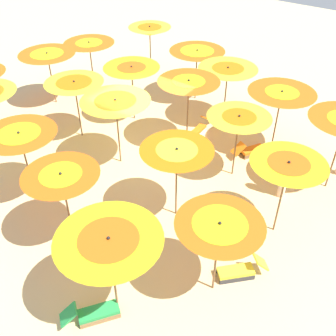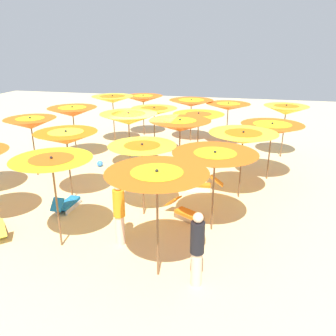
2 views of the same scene
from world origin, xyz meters
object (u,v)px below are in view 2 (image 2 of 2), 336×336
(beach_umbrella_9, at_px, (228,107))
(beach_umbrella_14, at_px, (191,103))
(beach_umbrella_11, at_px, (66,138))
(beachgoer_0, at_px, (197,248))
(beach_umbrella_1, at_px, (215,160))
(beach_umbrella_7, at_px, (180,126))
(beach_umbrella_12, at_px, (129,119))
(lounger_0, at_px, (67,204))
(beachgoer_1, at_px, (119,212))
(beach_ball, at_px, (100,164))
(beach_umbrella_0, at_px, (157,181))
(beach_umbrella_2, at_px, (243,138))
(beach_umbrella_3, at_px, (272,129))
(beach_umbrella_6, at_px, (142,151))
(beach_umbrella_17, at_px, (73,112))
(beach_umbrella_18, at_px, (113,99))
(beach_umbrella_16, at_px, (31,123))
(beach_umbrella_4, at_px, (286,110))
(beach_umbrella_19, at_px, (143,99))
(beach_umbrella_8, at_px, (198,118))
(beach_umbrella_13, at_px, (154,112))
(lounger_4, at_px, (201,185))
(beach_umbrella_5, at_px, (52,165))

(beach_umbrella_9, bearing_deg, beach_umbrella_14, -12.91)
(beach_umbrella_11, relative_size, beachgoer_0, 1.37)
(beach_umbrella_1, xyz_separation_m, beach_umbrella_7, (1.48, -2.71, 0.23))
(beach_umbrella_12, distance_m, lounger_0, 4.33)
(beachgoer_1, xyz_separation_m, beach_ball, (2.99, -5.45, -0.80))
(beach_umbrella_11, bearing_deg, beachgoer_0, 144.60)
(beach_umbrella_14, distance_m, beachgoer_0, 11.72)
(beach_umbrella_9, height_order, lounger_0, beach_umbrella_9)
(beach_umbrella_0, bearing_deg, beach_umbrella_2, -108.97)
(beach_umbrella_14, height_order, beachgoer_0, beach_umbrella_14)
(beach_umbrella_3, xyz_separation_m, beach_umbrella_11, (6.43, 3.41, 0.17))
(beach_umbrella_2, height_order, beach_umbrella_6, beach_umbrella_2)
(beach_umbrella_6, height_order, beach_umbrella_11, beach_umbrella_11)
(beach_umbrella_17, bearing_deg, lounger_0, 113.96)
(beach_umbrella_9, distance_m, beach_umbrella_12, 5.84)
(beach_umbrella_18, xyz_separation_m, beachgoer_1, (-3.69, 8.95, -1.36))
(beach_umbrella_16, bearing_deg, lounger_0, 136.81)
(beach_umbrella_6, xyz_separation_m, lounger_0, (2.44, 0.29, -1.83))
(beach_umbrella_2, bearing_deg, beachgoer_0, 81.58)
(beach_umbrella_6, relative_size, beach_umbrella_11, 0.95)
(beach_umbrella_4, bearing_deg, beach_umbrella_19, -17.94)
(beach_umbrella_18, height_order, beachgoer_1, beach_umbrella_18)
(beach_umbrella_9, distance_m, beach_umbrella_11, 8.92)
(beach_umbrella_0, relative_size, beach_umbrella_16, 1.09)
(beach_umbrella_2, relative_size, beach_umbrella_17, 0.98)
(beach_umbrella_7, bearing_deg, beach_umbrella_14, -83.85)
(beach_ball, bearing_deg, beach_umbrella_0, 123.45)
(beach_umbrella_8, xyz_separation_m, beach_umbrella_9, (-1.00, -3.19, -0.03))
(beach_umbrella_2, height_order, beach_umbrella_4, beach_umbrella_4)
(beach_umbrella_16, distance_m, beachgoer_1, 6.49)
(beach_umbrella_13, xyz_separation_m, beach_umbrella_19, (1.58, -3.44, -0.01))
(beach_umbrella_19, distance_m, lounger_4, 8.40)
(beach_umbrella_3, distance_m, beach_umbrella_5, 8.07)
(beach_umbrella_5, height_order, beach_umbrella_9, beach_umbrella_5)
(beach_umbrella_5, relative_size, beach_umbrella_7, 0.96)
(beach_umbrella_17, relative_size, lounger_4, 1.70)
(beach_umbrella_1, bearing_deg, beach_umbrella_17, -36.44)
(beach_umbrella_3, xyz_separation_m, beach_umbrella_13, (5.02, -1.91, 0.08))
(beach_umbrella_12, bearing_deg, beach_umbrella_6, 115.17)
(beach_umbrella_13, bearing_deg, beach_umbrella_7, 118.19)
(beach_umbrella_11, bearing_deg, beach_umbrella_19, -88.92)
(beach_umbrella_3, bearing_deg, beach_umbrella_12, 3.99)
(beach_umbrella_13, bearing_deg, beachgoer_1, 98.64)
(beach_umbrella_3, bearing_deg, beach_umbrella_16, 10.58)
(beach_umbrella_6, distance_m, beachgoer_1, 2.07)
(beach_umbrella_3, distance_m, beach_umbrella_4, 3.08)
(beach_umbrella_7, xyz_separation_m, lounger_4, (-0.78, 0.03, -2.09))
(beach_umbrella_12, height_order, beachgoer_1, beach_umbrella_12)
(beach_umbrella_17, xyz_separation_m, lounger_4, (-5.99, 2.26, -1.93))
(beach_umbrella_4, distance_m, beach_umbrella_19, 7.68)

